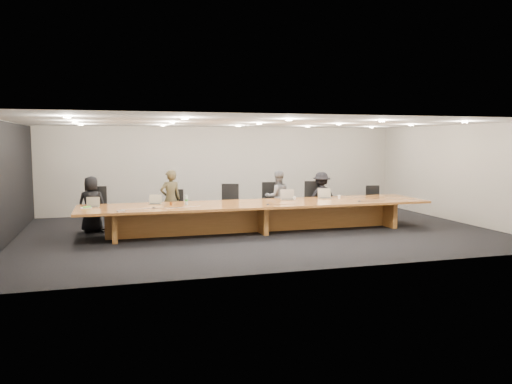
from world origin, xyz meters
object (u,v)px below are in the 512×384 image
(conference_table, at_px, (259,212))
(mic_left, at_px, (154,208))
(paper_cup_far, at_px, (339,197))
(mic_center, at_px, (268,204))
(person_d, at_px, (321,197))
(laptop_d, at_px, (288,195))
(chair_right, at_px, (314,201))
(chair_left, at_px, (175,209))
(water_bottle, at_px, (186,200))
(laptop_e, at_px, (325,193))
(chair_mid_left, at_px, (229,204))
(paper_cup_near, at_px, (295,198))
(person_c, at_px, (278,197))
(av_box, at_px, (121,211))
(laptop_b, at_px, (155,199))
(amber_mug, at_px, (171,204))
(laptop_a, at_px, (92,202))
(person_b, at_px, (171,199))
(person_a, at_px, (92,204))
(chair_far_left, at_px, (98,209))
(mic_right, at_px, (359,201))
(chair_far_right, at_px, (374,202))
(chair_mid_right, at_px, (272,202))

(conference_table, height_order, mic_left, mic_left)
(paper_cup_far, xyz_separation_m, mic_center, (-2.32, -0.77, -0.03))
(person_d, xyz_separation_m, laptop_d, (-1.32, -0.76, 0.18))
(chair_right, height_order, person_d, person_d)
(chair_left, bearing_deg, water_bottle, -70.25)
(laptop_e, bearing_deg, chair_mid_left, 170.22)
(chair_left, xyz_separation_m, paper_cup_near, (3.13, -0.80, 0.27))
(conference_table, xyz_separation_m, laptop_e, (2.03, 0.41, 0.37))
(person_c, bearing_deg, chair_right, -178.15)
(chair_left, distance_m, av_box, 2.37)
(laptop_b, bearing_deg, amber_mug, -30.62)
(laptop_e, height_order, amber_mug, laptop_e)
(laptop_a, bearing_deg, laptop_e, 8.68)
(laptop_d, bearing_deg, person_c, 105.16)
(chair_right, bearing_deg, laptop_e, -73.61)
(laptop_a, relative_size, mic_center, 2.98)
(person_c, distance_m, av_box, 4.73)
(chair_right, bearing_deg, person_b, -165.00)
(person_a, distance_m, person_b, 2.01)
(chair_right, height_order, laptop_b, chair_right)
(av_box, bearing_deg, chair_left, 43.28)
(person_a, distance_m, laptop_e, 6.22)
(chair_far_left, distance_m, paper_cup_near, 5.19)
(person_b, relative_size, person_d, 1.10)
(laptop_e, distance_m, paper_cup_far, 0.40)
(water_bottle, bearing_deg, mic_right, -7.60)
(person_a, relative_size, mic_center, 13.74)
(laptop_e, bearing_deg, paper_cup_far, -1.46)
(mic_right, bearing_deg, amber_mug, 173.32)
(chair_left, distance_m, mic_left, 1.65)
(person_b, relative_size, laptop_b, 5.01)
(conference_table, bearing_deg, person_c, 52.59)
(chair_far_right, bearing_deg, mic_center, -144.45)
(chair_right, bearing_deg, paper_cup_near, -123.93)
(laptop_a, distance_m, laptop_b, 1.50)
(laptop_d, bearing_deg, person_d, 43.32)
(person_a, bearing_deg, chair_far_right, -167.58)
(conference_table, height_order, laptop_a, laptop_a)
(chair_mid_right, xyz_separation_m, mic_center, (-0.64, -1.65, 0.17))
(amber_mug, bearing_deg, av_box, -147.04)
(chair_mid_right, xyz_separation_m, person_b, (-2.88, -0.06, 0.19))
(chair_mid_left, height_order, laptop_d, chair_mid_left)
(laptop_d, bearing_deg, chair_mid_left, 160.58)
(water_bottle, bearing_deg, chair_left, 98.53)
(mic_center, bearing_deg, chair_mid_left, 108.45)
(person_b, distance_m, laptop_a, 2.14)
(water_bottle, relative_size, mic_center, 2.22)
(laptop_e, xyz_separation_m, paper_cup_near, (-0.92, -0.03, -0.10))
(chair_left, distance_m, chair_mid_right, 2.76)
(av_box, bearing_deg, person_a, 101.22)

